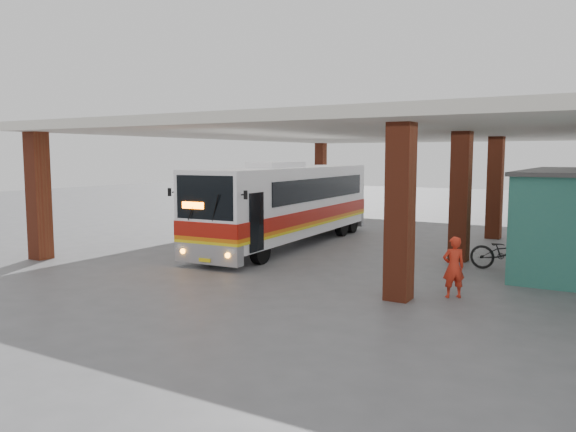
{
  "coord_description": "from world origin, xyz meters",
  "views": [
    {
      "loc": [
        7.58,
        -16.1,
        3.56
      ],
      "look_at": [
        -1.95,
        0.0,
        1.53
      ],
      "focal_mm": 35.0,
      "sensor_mm": 36.0,
      "label": 1
    }
  ],
  "objects_px": {
    "red_chair": "(530,244)",
    "coach_bus": "(288,204)",
    "pedestrian": "(454,267)",
    "motorcycle": "(507,253)"
  },
  "relations": [
    {
      "from": "red_chair",
      "to": "coach_bus",
      "type": "bearing_deg",
      "value": -152.39
    },
    {
      "from": "motorcycle",
      "to": "red_chair",
      "type": "height_order",
      "value": "motorcycle"
    },
    {
      "from": "pedestrian",
      "to": "red_chair",
      "type": "xyz_separation_m",
      "value": [
        0.8,
        7.6,
        -0.41
      ]
    },
    {
      "from": "coach_bus",
      "to": "motorcycle",
      "type": "xyz_separation_m",
      "value": [
        8.41,
        -0.94,
        -1.06
      ]
    },
    {
      "from": "coach_bus",
      "to": "pedestrian",
      "type": "bearing_deg",
      "value": -36.26
    },
    {
      "from": "coach_bus",
      "to": "pedestrian",
      "type": "xyz_separation_m",
      "value": [
        7.82,
        -5.04,
        -0.87
      ]
    },
    {
      "from": "red_chair",
      "to": "pedestrian",
      "type": "bearing_deg",
      "value": -84.94
    },
    {
      "from": "motorcycle",
      "to": "coach_bus",
      "type": "bearing_deg",
      "value": 85.91
    },
    {
      "from": "coach_bus",
      "to": "red_chair",
      "type": "relative_size",
      "value": 14.4
    },
    {
      "from": "motorcycle",
      "to": "red_chair",
      "type": "bearing_deg",
      "value": -1.18
    }
  ]
}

